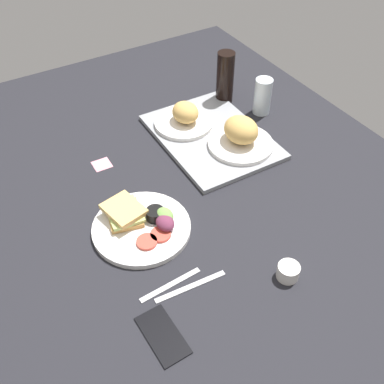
{
  "coord_description": "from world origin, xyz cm",
  "views": [
    {
      "loc": [
        82.86,
        -45.42,
        94.77
      ],
      "look_at": [
        2.0,
        3.0,
        4.0
      ],
      "focal_mm": 42.63,
      "sensor_mm": 36.0,
      "label": 1
    }
  ],
  "objects_px": {
    "espresso_cup": "(288,272)",
    "sticky_note": "(102,164)",
    "bread_plate_near": "(185,117)",
    "plate_with_salad": "(142,223)",
    "soda_bottle": "(225,78)",
    "fork": "(170,285)",
    "cell_phone": "(163,335)",
    "knife": "(191,286)",
    "bread_plate_far": "(241,135)",
    "drinking_glass": "(263,96)",
    "serving_tray": "(211,137)"
  },
  "relations": [
    {
      "from": "soda_bottle",
      "to": "knife",
      "type": "height_order",
      "value": "soda_bottle"
    },
    {
      "from": "serving_tray",
      "to": "soda_bottle",
      "type": "xyz_separation_m",
      "value": [
        -0.18,
        0.17,
        0.09
      ]
    },
    {
      "from": "espresso_cup",
      "to": "cell_phone",
      "type": "relative_size",
      "value": 0.39
    },
    {
      "from": "bread_plate_far",
      "to": "drinking_glass",
      "type": "height_order",
      "value": "drinking_glass"
    },
    {
      "from": "bread_plate_far",
      "to": "espresso_cup",
      "type": "distance_m",
      "value": 0.53
    },
    {
      "from": "cell_phone",
      "to": "plate_with_salad",
      "type": "bearing_deg",
      "value": 160.14
    },
    {
      "from": "bread_plate_near",
      "to": "plate_with_salad",
      "type": "distance_m",
      "value": 0.48
    },
    {
      "from": "plate_with_salad",
      "to": "sticky_note",
      "type": "xyz_separation_m",
      "value": [
        -0.31,
        0.01,
        -0.02
      ]
    },
    {
      "from": "sticky_note",
      "to": "plate_with_salad",
      "type": "bearing_deg",
      "value": -1.87
    },
    {
      "from": "knife",
      "to": "bread_plate_near",
      "type": "bearing_deg",
      "value": 65.25
    },
    {
      "from": "serving_tray",
      "to": "espresso_cup",
      "type": "height_order",
      "value": "espresso_cup"
    },
    {
      "from": "bread_plate_near",
      "to": "plate_with_salad",
      "type": "bearing_deg",
      "value": -44.49
    },
    {
      "from": "serving_tray",
      "to": "drinking_glass",
      "type": "relative_size",
      "value": 3.38
    },
    {
      "from": "serving_tray",
      "to": "drinking_glass",
      "type": "xyz_separation_m",
      "value": [
        -0.04,
        0.24,
        0.06
      ]
    },
    {
      "from": "bread_plate_far",
      "to": "fork",
      "type": "xyz_separation_m",
      "value": [
        0.36,
        -0.46,
        -0.05
      ]
    },
    {
      "from": "fork",
      "to": "knife",
      "type": "height_order",
      "value": "same"
    },
    {
      "from": "serving_tray",
      "to": "knife",
      "type": "distance_m",
      "value": 0.61
    },
    {
      "from": "soda_bottle",
      "to": "knife",
      "type": "bearing_deg",
      "value": -39.35
    },
    {
      "from": "bread_plate_near",
      "to": "plate_with_salad",
      "type": "xyz_separation_m",
      "value": [
        0.34,
        -0.34,
        -0.03
      ]
    },
    {
      "from": "bread_plate_near",
      "to": "soda_bottle",
      "type": "relative_size",
      "value": 1.05
    },
    {
      "from": "espresso_cup",
      "to": "bread_plate_far",
      "type": "bearing_deg",
      "value": 157.87
    },
    {
      "from": "espresso_cup",
      "to": "sticky_note",
      "type": "distance_m",
      "value": 0.68
    },
    {
      "from": "knife",
      "to": "cell_phone",
      "type": "distance_m",
      "value": 0.14
    },
    {
      "from": "fork",
      "to": "cell_phone",
      "type": "relative_size",
      "value": 1.18
    },
    {
      "from": "drinking_glass",
      "to": "soda_bottle",
      "type": "xyz_separation_m",
      "value": [
        -0.13,
        -0.07,
        0.03
      ]
    },
    {
      "from": "soda_bottle",
      "to": "fork",
      "type": "bearing_deg",
      "value": -42.71
    },
    {
      "from": "bread_plate_far",
      "to": "sticky_note",
      "type": "relative_size",
      "value": 3.85
    },
    {
      "from": "bread_plate_far",
      "to": "drinking_glass",
      "type": "distance_m",
      "value": 0.23
    },
    {
      "from": "serving_tray",
      "to": "sticky_note",
      "type": "xyz_separation_m",
      "value": [
        -0.06,
        -0.37,
        -0.01
      ]
    },
    {
      "from": "drinking_glass",
      "to": "espresso_cup",
      "type": "relative_size",
      "value": 2.38
    },
    {
      "from": "knife",
      "to": "sticky_note",
      "type": "distance_m",
      "value": 0.55
    },
    {
      "from": "bread_plate_far",
      "to": "drinking_glass",
      "type": "xyz_separation_m",
      "value": [
        -0.13,
        0.19,
        0.01
      ]
    },
    {
      "from": "drinking_glass",
      "to": "knife",
      "type": "relative_size",
      "value": 0.7
    },
    {
      "from": "serving_tray",
      "to": "cell_phone",
      "type": "xyz_separation_m",
      "value": [
        0.56,
        -0.49,
        -0.0
      ]
    },
    {
      "from": "sticky_note",
      "to": "bread_plate_near",
      "type": "bearing_deg",
      "value": 96.08
    },
    {
      "from": "knife",
      "to": "drinking_glass",
      "type": "bearing_deg",
      "value": 44.78
    },
    {
      "from": "plate_with_salad",
      "to": "knife",
      "type": "distance_m",
      "value": 0.24
    },
    {
      "from": "plate_with_salad",
      "to": "soda_bottle",
      "type": "distance_m",
      "value": 0.7
    },
    {
      "from": "cell_phone",
      "to": "sticky_note",
      "type": "xyz_separation_m",
      "value": [
        -0.63,
        0.11,
        -0.0
      ]
    },
    {
      "from": "plate_with_salad",
      "to": "knife",
      "type": "bearing_deg",
      "value": 3.82
    },
    {
      "from": "bread_plate_far",
      "to": "serving_tray",
      "type": "bearing_deg",
      "value": -150.39
    },
    {
      "from": "serving_tray",
      "to": "knife",
      "type": "bearing_deg",
      "value": -37.43
    },
    {
      "from": "fork",
      "to": "knife",
      "type": "relative_size",
      "value": 0.89
    },
    {
      "from": "fork",
      "to": "serving_tray",
      "type": "bearing_deg",
      "value": 45.18
    },
    {
      "from": "knife",
      "to": "sticky_note",
      "type": "height_order",
      "value": "knife"
    },
    {
      "from": "soda_bottle",
      "to": "fork",
      "type": "distance_m",
      "value": 0.86
    },
    {
      "from": "fork",
      "to": "bread_plate_near",
      "type": "bearing_deg",
      "value": 54.0
    },
    {
      "from": "serving_tray",
      "to": "sticky_note",
      "type": "height_order",
      "value": "serving_tray"
    },
    {
      "from": "serving_tray",
      "to": "sticky_note",
      "type": "relative_size",
      "value": 8.04
    },
    {
      "from": "espresso_cup",
      "to": "knife",
      "type": "height_order",
      "value": "espresso_cup"
    }
  ]
}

